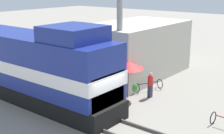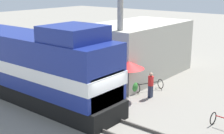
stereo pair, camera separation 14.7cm
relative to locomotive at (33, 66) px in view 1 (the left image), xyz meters
name	(u,v)px [view 1 (the left image)]	position (x,y,z in m)	size (l,w,h in m)	color
ground_plane	(100,122)	(0.00, -5.18, -2.12)	(120.00, 120.00, 0.00)	gray
rail_near	(90,126)	(-0.72, -5.18, -2.04)	(0.08, 33.11, 0.15)	#4C4742
rail_far	(108,116)	(0.72, -5.18, -2.04)	(0.08, 33.11, 0.15)	#4C4742
locomotive	(33,66)	(0.00, 0.00, 0.00)	(2.98, 12.77, 4.81)	black
utility_pole	(120,17)	(4.47, -3.05, 2.72)	(1.80, 0.37, 9.53)	#9E998E
vendor_umbrella	(128,65)	(3.77, -4.26, -0.01)	(1.92, 1.92, 2.33)	#4C4C4C
billboard_sign	(133,48)	(6.39, -2.80, 0.43)	(2.54, 0.12, 3.43)	#595959
shrub_cluster	(130,86)	(4.63, -3.84, -1.67)	(0.91, 0.91, 0.91)	#388C38
person_bystander	(150,84)	(4.70, -5.28, -1.26)	(0.34, 0.34, 1.60)	#2D3347
bicycle	(149,86)	(5.73, -4.53, -1.78)	(1.97, 1.37, 0.66)	black
building_block_distant	(135,49)	(8.28, -1.71, -0.12)	(8.83, 4.93, 4.01)	#B7B2A3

